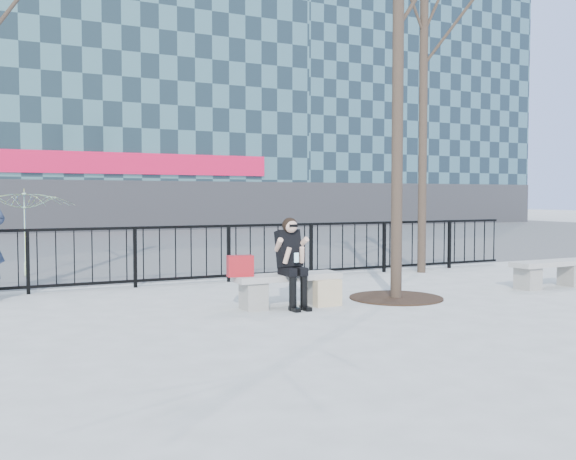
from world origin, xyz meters
name	(u,v)px	position (x,y,z in m)	size (l,w,h in m)	color
ground	(287,306)	(0.00, 0.00, 0.00)	(120.00, 120.00, 0.00)	gray
street_surface	(105,242)	(0.00, 15.00, 0.00)	(60.00, 23.00, 0.01)	#474747
railing	(219,254)	(0.00, 3.00, 0.55)	(14.00, 0.06, 1.10)	black
building_right	(381,65)	(20.00, 27.00, 10.30)	(16.20, 10.20, 20.60)	slate
tree_right	(424,28)	(4.50, 2.60, 5.24)	(2.80, 2.80, 7.00)	black
tree_grate	(396,298)	(1.90, -0.10, 0.01)	(1.50, 1.50, 0.02)	black
bench_main	(287,286)	(0.00, 0.00, 0.30)	(1.65, 0.46, 0.49)	slate
bench_second	(550,271)	(5.15, -0.28, 0.30)	(1.63, 0.45, 0.48)	slate
seated_woman	(292,263)	(0.00, -0.16, 0.67)	(0.50, 0.64, 1.34)	black
handbag	(240,266)	(-0.75, 0.02, 0.64)	(0.37, 0.17, 0.31)	#A2141B
shopping_bag	(328,293)	(0.55, -0.24, 0.20)	(0.42, 0.16, 0.40)	beige
vendor_umbrella	(25,233)	(-3.28, 5.53, 0.91)	(1.97, 2.01, 1.81)	#F1FB37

